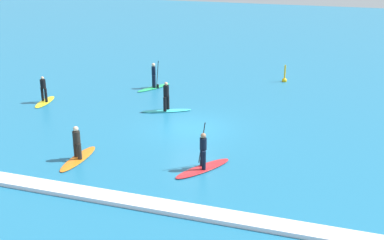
% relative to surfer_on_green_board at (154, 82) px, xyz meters
% --- Properties ---
extents(ground_plane, '(120.00, 120.00, 0.00)m').
position_rel_surfer_on_green_board_xyz_m(ground_plane, '(5.12, -6.83, -0.47)').
color(ground_plane, '#1E6B93').
rests_on(ground_plane, ground).
extents(surfer_on_green_board, '(1.89, 3.01, 2.06)m').
position_rel_surfer_on_green_board_xyz_m(surfer_on_green_board, '(0.00, 0.00, 0.00)').
color(surfer_on_green_board, '#23B266').
rests_on(surfer_on_green_board, ground_plane).
extents(surfer_on_red_board, '(2.31, 3.13, 2.28)m').
position_rel_surfer_on_green_board_xyz_m(surfer_on_red_board, '(7.25, -11.70, -0.07)').
color(surfer_on_red_board, red).
rests_on(surfer_on_red_board, ground_plane).
extents(surfer_on_yellow_board, '(1.18, 2.65, 1.76)m').
position_rel_surfer_on_green_board_xyz_m(surfer_on_yellow_board, '(-5.57, -5.33, 0.03)').
color(surfer_on_yellow_board, yellow).
rests_on(surfer_on_yellow_board, ground_plane).
extents(surfer_on_teal_board, '(3.05, 1.88, 1.89)m').
position_rel_surfer_on_green_board_xyz_m(surfer_on_teal_board, '(2.70, -4.54, 0.07)').
color(surfer_on_teal_board, '#33C6CC').
rests_on(surfer_on_teal_board, ground_plane).
extents(surfer_on_orange_board, '(0.77, 3.12, 1.72)m').
position_rel_surfer_on_green_board_xyz_m(surfer_on_orange_board, '(1.17, -12.54, -0.04)').
color(surfer_on_orange_board, orange).
rests_on(surfer_on_orange_board, ground_plane).
extents(marker_buoy, '(0.38, 0.38, 1.37)m').
position_rel_surfer_on_green_board_xyz_m(marker_buoy, '(8.71, 4.67, -0.24)').
color(marker_buoy, yellow).
rests_on(marker_buoy, ground_plane).
extents(wave_crest, '(22.46, 0.90, 0.18)m').
position_rel_surfer_on_green_board_xyz_m(wave_crest, '(5.12, -15.58, -0.38)').
color(wave_crest, white).
rests_on(wave_crest, ground_plane).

